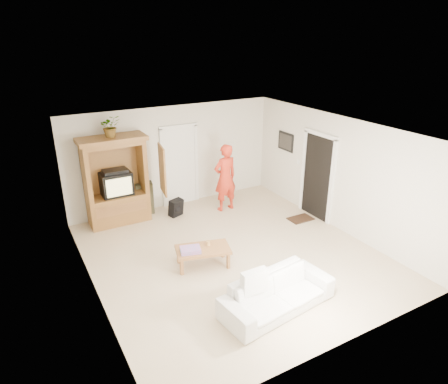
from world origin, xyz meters
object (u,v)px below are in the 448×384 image
object	(u,v)px
armoire	(118,186)
sofa	(277,294)
coffee_table	(203,250)
man	(225,178)

from	to	relation	value
armoire	sofa	xyz separation A→B (m)	(1.35, -4.52, -0.62)
sofa	coffee_table	world-z (taller)	sofa
man	coffee_table	bearing A→B (deg)	47.43
armoire	coffee_table	size ratio (longest dim) A/B	1.82
armoire	man	world-z (taller)	armoire
sofa	coffee_table	size ratio (longest dim) A/B	1.72
man	coffee_table	size ratio (longest dim) A/B	1.51
man	coffee_table	xyz separation A→B (m)	(-1.69, -2.11, -0.53)
armoire	man	bearing A→B (deg)	-14.07
armoire	sofa	bearing A→B (deg)	-73.37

